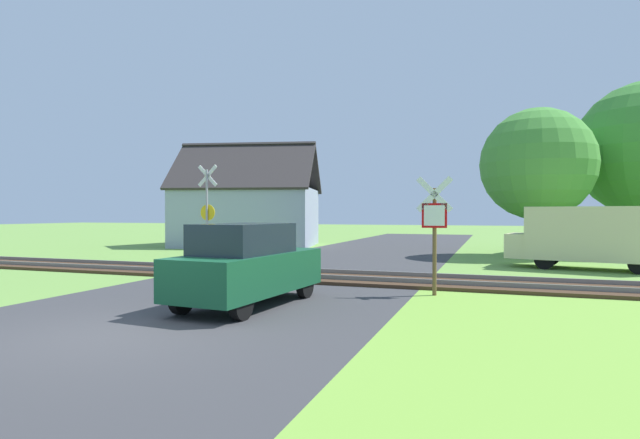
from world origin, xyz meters
TOP-DOWN VIEW (x-y plane):
  - ground_plane at (0.00, 0.00)m, footprint 160.00×160.00m
  - road_asphalt at (0.00, 2.00)m, footprint 8.09×80.00m
  - rail_track at (0.00, 7.79)m, footprint 60.00×2.60m
  - stop_sign_near at (4.52, 5.71)m, footprint 0.88×0.15m
  - crossing_sign_far at (-4.84, 10.53)m, footprint 0.88×0.13m
  - house at (-8.49, 21.07)m, footprint 9.70×8.50m
  - tree_right at (7.76, 18.31)m, footprint 5.12×5.12m
  - mail_truck at (8.98, 13.33)m, footprint 5.18×2.85m
  - parked_car at (0.85, 3.03)m, footprint 1.98×4.13m

SIDE VIEW (x-z plane):
  - ground_plane at x=0.00m, z-range 0.00..0.00m
  - road_asphalt at x=0.00m, z-range 0.00..0.01m
  - rail_track at x=0.00m, z-range -0.05..0.17m
  - parked_car at x=0.85m, z-range 0.00..1.78m
  - mail_truck at x=8.98m, z-range 0.12..2.36m
  - stop_sign_near at x=4.52m, z-range 0.25..3.15m
  - house at x=-8.49m, z-range -1.24..5.15m
  - crossing_sign_far at x=-4.84m, z-range 0.23..4.16m
  - tree_right at x=7.76m, z-range 0.85..7.68m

